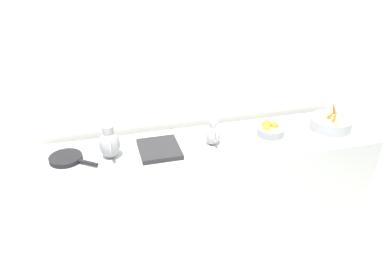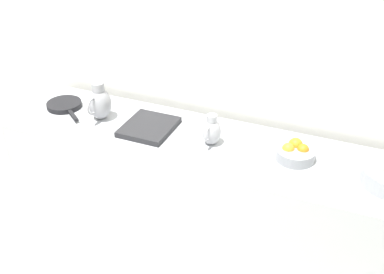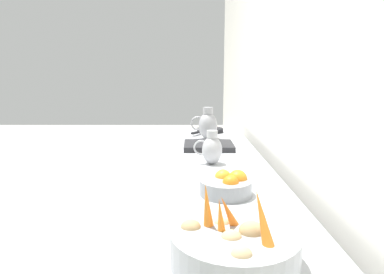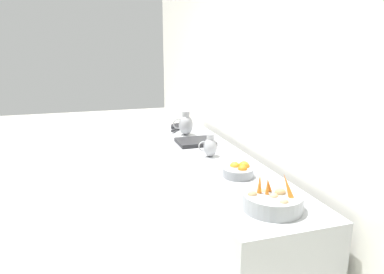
# 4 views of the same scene
# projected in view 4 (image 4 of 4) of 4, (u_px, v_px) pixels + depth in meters

# --- Properties ---
(ground_plane) EXTENTS (14.74, 14.74, 0.00)m
(ground_plane) POSITION_uv_depth(u_px,v_px,m) (33.00, 262.00, 3.00)
(ground_plane) COLOR #B7B2A5
(tile_wall_left) EXTENTS (0.10, 7.87, 3.00)m
(tile_wall_left) POSITION_uv_depth(u_px,v_px,m) (293.00, 91.00, 2.46)
(tile_wall_left) COLOR white
(tile_wall_left) RESTS_ON ground_plane
(prep_counter) EXTENTS (0.64, 2.63, 0.90)m
(prep_counter) POSITION_uv_depth(u_px,v_px,m) (209.00, 205.00, 3.06)
(prep_counter) COLOR #ADAFB5
(prep_counter) RESTS_ON ground_plane
(vegetable_colander) EXTENTS (0.34, 0.34, 0.22)m
(vegetable_colander) POSITION_uv_depth(u_px,v_px,m) (272.00, 201.00, 1.97)
(vegetable_colander) COLOR #9EA0A5
(vegetable_colander) RESTS_ON prep_counter
(orange_bowl) EXTENTS (0.22, 0.22, 0.10)m
(orange_bowl) POSITION_uv_depth(u_px,v_px,m) (239.00, 171.00, 2.48)
(orange_bowl) COLOR gray
(orange_bowl) RESTS_ON prep_counter
(metal_pitcher_tall) EXTENTS (0.21, 0.15, 0.25)m
(metal_pitcher_tall) POSITION_uv_depth(u_px,v_px,m) (186.00, 124.00, 3.63)
(metal_pitcher_tall) COLOR #939399
(metal_pitcher_tall) RESTS_ON prep_counter
(metal_pitcher_short) EXTENTS (0.16, 0.12, 0.19)m
(metal_pitcher_short) POSITION_uv_depth(u_px,v_px,m) (210.00, 147.00, 2.91)
(metal_pitcher_short) COLOR #A3A3A8
(metal_pitcher_short) RESTS_ON prep_counter
(counter_sink_basin) EXTENTS (0.34, 0.30, 0.04)m
(counter_sink_basin) POSITION_uv_depth(u_px,v_px,m) (195.00, 142.00, 3.32)
(counter_sink_basin) COLOR #232326
(counter_sink_basin) RESTS_ON prep_counter
(skillet_on_counter) EXTENTS (0.29, 0.34, 0.03)m
(skillet_on_counter) POSITION_uv_depth(u_px,v_px,m) (181.00, 127.00, 3.95)
(skillet_on_counter) COLOR black
(skillet_on_counter) RESTS_ON prep_counter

